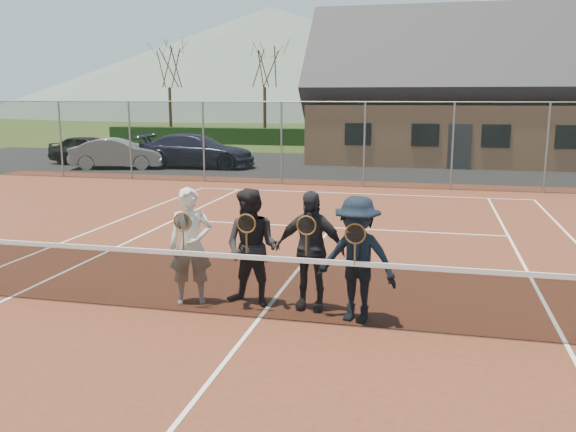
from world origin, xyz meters
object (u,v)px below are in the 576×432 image
clubhouse (470,80)px  player_b (252,248)px  player_a (191,246)px  car_a (90,150)px  car_b (118,154)px  player_c (310,250)px  player_d (357,259)px  tennis_net (259,284)px  car_c (197,151)px

clubhouse → player_b: (-4.27, -23.43, -3.07)m
player_a → car_a: bearing=124.9°
car_a → player_b: bearing=-133.9°
car_b → player_c: player_c is taller
player_c → player_a: bearing=-174.6°
player_b → player_d: (1.63, -0.31, -0.00)m
car_a → tennis_net: bearing=-134.2°
car_b → player_a: (10.15, -16.32, 0.25)m
clubhouse → player_b: bearing=-100.3°
player_c → car_b: bearing=126.6°
car_b → player_c: size_ratio=2.28×
player_a → player_c: bearing=5.4°
car_b → player_b: (11.10, -16.22, 0.25)m
car_c → tennis_net: bearing=-159.1°
car_a → clubhouse: size_ratio=0.26×
car_c → player_a: bearing=-161.9°
car_a → car_b: car_a is taller
tennis_net → player_a: 1.36m
car_a → car_b: (2.16, -1.29, -0.02)m
car_b → tennis_net: (11.37, -16.79, -0.14)m
player_c → player_d: size_ratio=1.00×
car_c → player_d: player_d is taller
clubhouse → player_a: (-5.22, -23.53, -3.07)m
car_a → clubhouse: clubhouse is taller
car_c → player_b: bearing=-159.1°
clubhouse → player_d: bearing=-96.4°
car_c → clubhouse: (12.09, 6.00, 3.22)m
player_a → clubhouse: bearing=77.5°
car_b → clubhouse: 17.29m
tennis_net → player_a: bearing=159.0°
car_a → player_a: (12.31, -17.62, 0.23)m
player_b → player_c: 0.88m
car_c → car_b: bearing=106.9°
player_c → player_d: bearing=-26.6°
car_c → player_d: (9.44, -17.73, 0.15)m
player_a → player_b: (0.95, 0.10, -0.00)m
player_b → player_c: bearing=4.4°
car_a → tennis_net: 22.58m
clubhouse → tennis_net: bearing=-99.5°
tennis_net → player_b: 0.74m
car_a → player_d: bearing=-131.2°
player_b → tennis_net: bearing=-64.8°
car_b → player_c: (11.98, -16.15, 0.25)m
tennis_net → player_c: 0.96m
car_a → clubhouse: 18.79m
car_a → car_c: 5.44m
tennis_net → player_b: player_b is taller
car_a → clubhouse: bearing=-62.4°
car_b → player_a: 19.22m
car_c → tennis_net: car_c is taller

